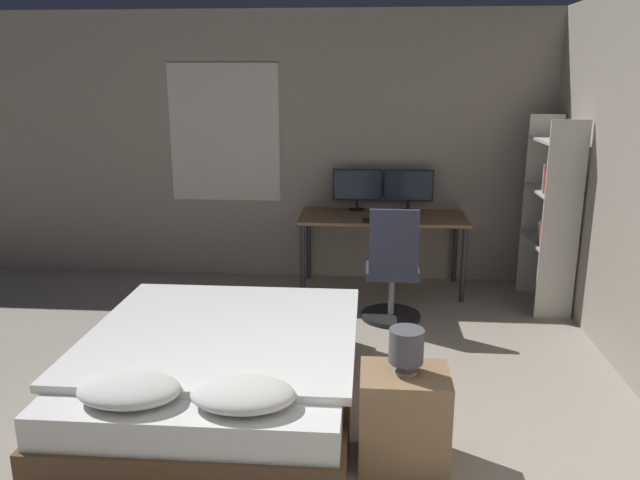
% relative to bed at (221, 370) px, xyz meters
% --- Properties ---
extents(wall_back, '(12.00, 0.08, 2.70)m').
position_rel_bed_xyz_m(wall_back, '(0.55, 2.74, 1.12)').
color(wall_back, '#9E9384').
rests_on(wall_back, ground_plane).
extents(bed, '(1.73, 2.01, 0.54)m').
position_rel_bed_xyz_m(bed, '(0.00, 0.00, 0.00)').
color(bed, brown).
rests_on(bed, ground_plane).
extents(nightstand, '(0.48, 0.38, 0.54)m').
position_rel_bed_xyz_m(nightstand, '(1.14, -0.56, 0.04)').
color(nightstand, '#997551').
rests_on(nightstand, ground_plane).
extents(bedside_lamp, '(0.19, 0.19, 0.25)m').
position_rel_bed_xyz_m(bedside_lamp, '(1.14, -0.56, 0.46)').
color(bedside_lamp, gray).
rests_on(bedside_lamp, nightstand).
extents(desk, '(1.61, 0.69, 0.75)m').
position_rel_bed_xyz_m(desk, '(1.07, 2.33, 0.44)').
color(desk, '#846042').
rests_on(desk, ground_plane).
extents(monitor_left, '(0.49, 0.16, 0.42)m').
position_rel_bed_xyz_m(monitor_left, '(0.82, 2.57, 0.76)').
color(monitor_left, black).
rests_on(monitor_left, desk).
extents(monitor_right, '(0.49, 0.16, 0.42)m').
position_rel_bed_xyz_m(monitor_right, '(1.33, 2.57, 0.76)').
color(monitor_right, black).
rests_on(monitor_right, desk).
extents(keyboard, '(0.38, 0.13, 0.02)m').
position_rel_bed_xyz_m(keyboard, '(1.07, 2.08, 0.53)').
color(keyboard, black).
rests_on(keyboard, desk).
extents(computer_mouse, '(0.07, 0.05, 0.04)m').
position_rel_bed_xyz_m(computer_mouse, '(1.35, 2.08, 0.54)').
color(computer_mouse, black).
rests_on(computer_mouse, desk).
extents(office_chair, '(0.52, 0.52, 1.02)m').
position_rel_bed_xyz_m(office_chair, '(1.15, 1.51, 0.17)').
color(office_chair, black).
rests_on(office_chair, ground_plane).
extents(bookshelf, '(0.32, 0.73, 1.73)m').
position_rel_bed_xyz_m(bookshelf, '(2.56, 1.95, 0.71)').
color(bookshelf, beige).
rests_on(bookshelf, ground_plane).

